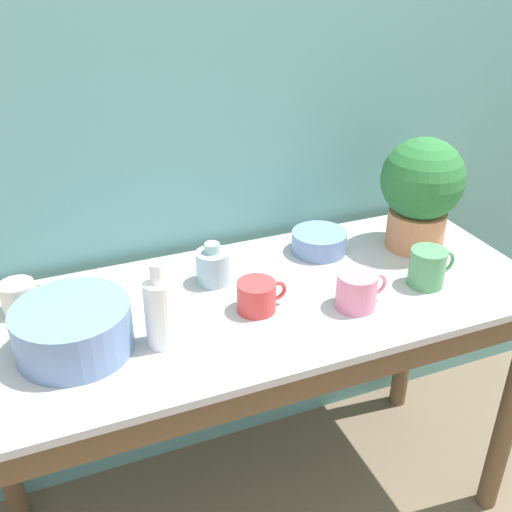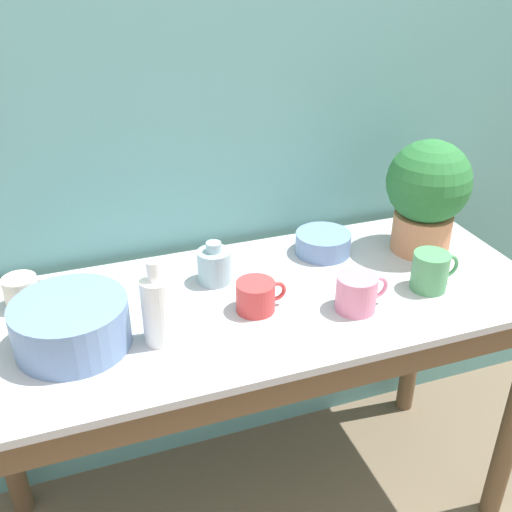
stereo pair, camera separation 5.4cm
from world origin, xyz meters
name	(u,v)px [view 1 (the left image)]	position (x,y,z in m)	size (l,w,h in m)	color
wall_back	(206,97)	(0.00, 0.65, 1.20)	(6.00, 0.05, 2.40)	#609E9E
counter_table	(260,353)	(0.00, 0.27, 0.63)	(1.46, 0.59, 0.78)	brown
potted_plant	(421,189)	(0.53, 0.38, 0.96)	(0.23, 0.23, 0.32)	tan
bowl_wash_large	(73,329)	(-0.44, 0.25, 0.84)	(0.25, 0.25, 0.11)	#6684B2
bottle_tall	(161,311)	(-0.26, 0.21, 0.87)	(0.07, 0.07, 0.20)	white
bottle_short	(213,266)	(-0.07, 0.41, 0.83)	(0.09, 0.09, 0.11)	#93B2BC
mug_cream	(20,297)	(-0.54, 0.45, 0.82)	(0.11, 0.08, 0.08)	beige
mug_red	(257,296)	(-0.02, 0.25, 0.82)	(0.13, 0.09, 0.08)	#C63838
mug_green	(428,267)	(0.43, 0.19, 0.83)	(0.13, 0.09, 0.10)	#4C935B
mug_pink	(357,290)	(0.21, 0.17, 0.83)	(0.13, 0.10, 0.09)	pink
bowl_small_blue	(319,242)	(0.26, 0.46, 0.81)	(0.16, 0.16, 0.06)	#6684B2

